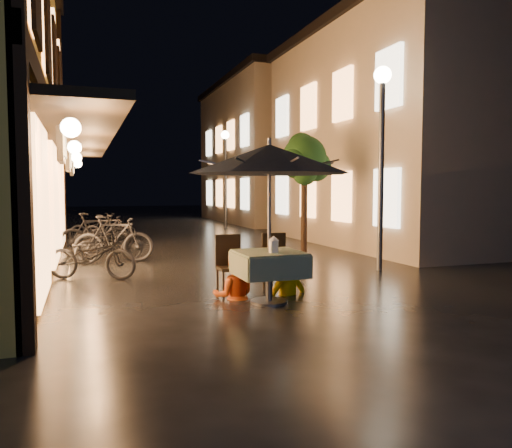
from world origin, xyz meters
name	(u,v)px	position (x,y,z in m)	size (l,w,h in m)	color
ground	(284,301)	(0.00, 0.00, 0.00)	(90.00, 90.00, 0.00)	black
east_building_near	(423,136)	(7.49, 6.50, 3.41)	(7.30, 9.30, 6.80)	#BBA38E
east_building_far	(286,153)	(7.49, 18.00, 3.66)	(7.30, 10.30, 7.30)	#BBA38E
street_tree	(305,161)	(2.41, 4.51, 2.42)	(1.43, 1.20, 3.15)	black
streetlamp_near	(382,131)	(3.00, 2.00, 2.92)	(0.36, 0.36, 4.23)	#59595E
streetlamp_far	(225,161)	(3.00, 14.00, 2.92)	(0.36, 0.36, 4.23)	#59595E
cafe_table	(269,264)	(-0.27, -0.07, 0.59)	(0.99, 0.99, 0.78)	#59595E
patio_umbrella	(269,159)	(-0.27, -0.07, 2.15)	(2.42, 2.42, 2.46)	#59595E
cafe_chair_left	(230,262)	(-0.67, 0.67, 0.54)	(0.42, 0.42, 0.97)	black
cafe_chair_right	(276,260)	(0.13, 0.67, 0.54)	(0.42, 0.42, 0.97)	black
table_lantern	(274,243)	(-0.27, -0.25, 0.92)	(0.16, 0.16, 0.25)	white
person_orange	(234,253)	(-0.66, 0.45, 0.70)	(0.68, 0.53, 1.40)	#E95719
person_yellow	(285,249)	(0.20, 0.44, 0.75)	(0.96, 0.55, 1.49)	#FFC400
bicycle_0	(92,256)	(-2.75, 2.87, 0.45)	(0.60, 1.72, 0.91)	black
bicycle_1	(114,239)	(-2.23, 5.00, 0.55)	(0.51, 1.81, 1.09)	black
bicycle_2	(109,245)	(-2.32, 4.97, 0.42)	(0.56, 1.62, 0.85)	black
bicycle_3	(95,234)	(-2.60, 6.66, 0.54)	(0.51, 1.81, 1.09)	black
bicycle_4	(104,236)	(-2.34, 7.30, 0.42)	(0.55, 1.59, 0.84)	black
bicycle_5	(108,229)	(-2.16, 9.16, 0.46)	(0.43, 1.53, 0.92)	black
bicycle_6	(96,228)	(-2.51, 9.65, 0.47)	(0.62, 1.78, 0.94)	black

